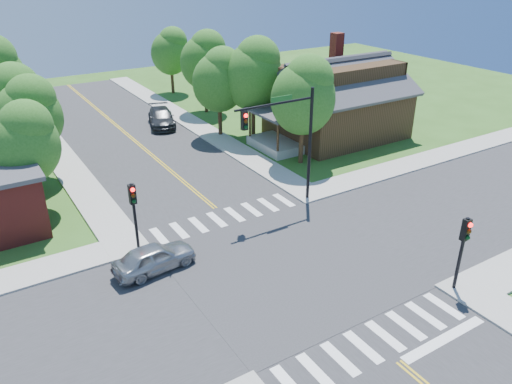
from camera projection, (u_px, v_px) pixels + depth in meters
ground at (286, 268)px, 24.85m from camera, size 100.00×100.00×0.00m
road_ns at (286, 268)px, 24.84m from camera, size 10.00×90.00×0.04m
road_ew at (286, 268)px, 24.84m from camera, size 90.00×10.00×0.04m
intersection_patch at (286, 268)px, 24.85m from camera, size 10.20×10.20×0.06m
sidewalk_ne at (329, 128)px, 44.47m from camera, size 40.00×40.00×0.14m
crosswalk_north at (226, 217)px, 29.57m from camera, size 8.85×2.00×0.01m
crosswalk_south at (374, 341)px, 20.09m from camera, size 8.85×2.00×0.01m
centerline at (286, 267)px, 24.83m from camera, size 0.30×90.00×0.01m
stop_bar at (444, 340)px, 20.24m from camera, size 4.60×0.45×0.09m
signal_mast_ne at (288, 131)px, 28.89m from camera, size 5.30×0.42×7.20m
signal_pole_se at (464, 241)px, 22.08m from camera, size 0.34×0.42×3.80m
signal_pole_nw at (134, 204)px, 25.28m from camera, size 0.34×0.42×3.80m
house_ne at (337, 97)px, 41.51m from camera, size 13.05×8.80×7.11m
tree_e_a at (305, 94)px, 35.10m from camera, size 4.70×4.47×7.99m
tree_e_b at (254, 72)px, 40.19m from camera, size 4.94×4.69×8.39m
tree_e_c at (205, 59)px, 47.09m from camera, size 4.64×4.41×7.88m
tree_e_d at (171, 50)px, 53.95m from camera, size 4.22×4.01×7.18m
tree_w_a at (24, 141)px, 28.38m from camera, size 4.07×3.87×6.92m
tree_w_b at (13, 102)px, 33.58m from camera, size 4.58×4.35×7.79m
tree_house at (220, 78)px, 40.76m from camera, size 4.42×4.20×7.52m
tree_bldg at (30, 112)px, 32.49m from camera, size 4.30×4.09×7.31m
car_silver at (154, 258)px, 24.39m from camera, size 2.50×4.45×1.40m
car_dgrey at (162, 118)px, 44.90m from camera, size 4.98×6.40×1.52m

